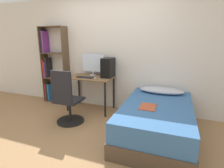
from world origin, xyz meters
TOP-DOWN VIEW (x-y plane):
  - ground_plane at (0.00, 0.00)m, footprint 14.00×14.00m
  - wall_back at (0.00, 1.53)m, footprint 8.00×0.05m
  - desk at (-0.40, 1.20)m, footprint 1.02×0.62m
  - bookshelf at (-1.58, 1.38)m, footprint 0.67×0.26m
  - office_chair at (-0.49, 0.43)m, footprint 0.52×0.52m
  - bed at (1.13, 0.59)m, footprint 1.11×1.85m
  - pillow at (1.13, 1.25)m, footprint 0.84×0.36m
  - magazine at (1.00, 0.41)m, footprint 0.24×0.32m
  - monitor at (-0.42, 1.40)m, footprint 0.56×0.19m
  - keyboard at (-0.46, 1.08)m, footprint 0.38×0.12m
  - pc_tower at (-0.02, 1.31)m, footprint 0.22×0.35m
  - mouse at (-0.22, 1.08)m, footprint 0.06×0.09m

SIDE VIEW (x-z plane):
  - ground_plane at x=0.00m, z-range 0.00..0.00m
  - bed at x=1.13m, z-range 0.00..0.54m
  - office_chair at x=-0.49m, z-range -0.12..0.91m
  - magazine at x=1.00m, z-range 0.54..0.55m
  - pillow at x=1.13m, z-range 0.54..0.65m
  - desk at x=-0.40m, z-range 0.26..1.02m
  - keyboard at x=-0.46m, z-range 0.76..0.78m
  - mouse at x=-0.22m, z-range 0.76..0.78m
  - bookshelf at x=-1.58m, z-range -0.04..1.83m
  - pc_tower at x=-0.02m, z-range 0.76..1.18m
  - monitor at x=-0.42m, z-range 0.78..1.27m
  - wall_back at x=0.00m, z-range 0.00..2.50m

